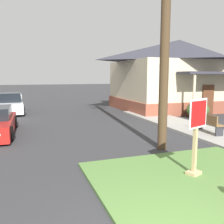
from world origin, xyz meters
TOP-DOWN VIEW (x-y plane):
  - grass_corner_patch at (2.05, 1.87)m, footprint 5.16×4.65m
  - sidewalk_strip at (5.83, 5.80)m, footprint 2.20×15.71m
  - stop_sign at (2.17, 2.33)m, footprint 0.71×0.39m
  - manhole_cover at (0.43, 2.32)m, footprint 0.70×0.70m
  - pickup_truck_white at (-3.13, 16.46)m, footprint 2.28×5.17m
  - street_bench at (5.75, 6.07)m, footprint 0.56×1.66m
  - corner_house at (9.88, 14.50)m, footprint 9.94×8.74m
  - shrub_near_porch at (8.30, 9.95)m, footprint 1.38×1.38m

SIDE VIEW (x-z plane):
  - manhole_cover at x=0.43m, z-range 0.00..0.02m
  - grass_corner_patch at x=2.05m, z-range 0.00..0.08m
  - sidewalk_strip at x=5.83m, z-range 0.00..0.12m
  - shrub_near_porch at x=8.30m, z-range 0.00..1.05m
  - street_bench at x=5.75m, z-range 0.17..1.02m
  - pickup_truck_white at x=-3.13m, z-range -0.12..1.36m
  - stop_sign at x=2.17m, z-range 0.05..2.05m
  - corner_house at x=9.88m, z-range 0.07..5.57m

